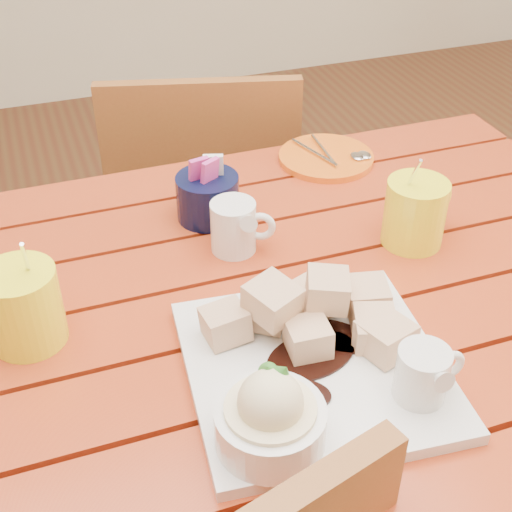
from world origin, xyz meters
name	(u,v)px	position (x,y,z in m)	size (l,w,h in m)	color
table	(251,362)	(0.00, 0.00, 0.64)	(1.20, 0.79, 0.75)	#A42D15
dessert_plate	(310,366)	(0.01, -0.16, 0.78)	(0.31, 0.31, 0.12)	white
coffee_mug_left	(21,306)	(-0.28, 0.03, 0.80)	(0.12, 0.09, 0.15)	#FFF520
coffee_mug_right	(416,211)	(0.27, 0.05, 0.80)	(0.12, 0.09, 0.15)	#FFF520
cream_pitcher	(235,225)	(0.02, 0.12, 0.79)	(0.09, 0.08, 0.08)	white
sugar_caddy	(208,196)	(0.01, 0.21, 0.79)	(0.09, 0.09, 0.10)	black
orange_saucer	(327,157)	(0.25, 0.32, 0.76)	(0.16, 0.16, 0.02)	orange
chair_far	(205,217)	(0.11, 0.65, 0.46)	(0.48, 0.48, 0.83)	brown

